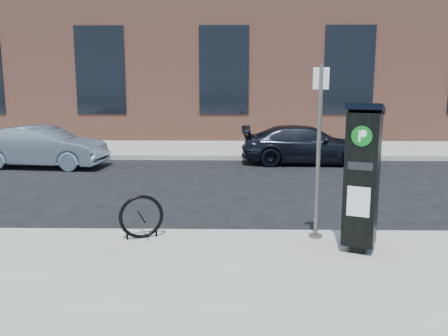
{
  "coord_description": "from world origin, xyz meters",
  "views": [
    {
      "loc": [
        0.4,
        -7.41,
        2.53
      ],
      "look_at": [
        0.24,
        0.5,
        1.09
      ],
      "focal_mm": 38.0,
      "sensor_mm": 36.0,
      "label": 1
    }
  ],
  "objects_px": {
    "parking_kiosk": "(362,177)",
    "car_dark": "(307,145)",
    "sign_pole": "(318,154)",
    "bike_rack": "(141,217)",
    "car_silver": "(42,147)"
  },
  "relations": [
    {
      "from": "parking_kiosk",
      "to": "bike_rack",
      "type": "xyz_separation_m",
      "value": [
        -3.21,
        0.51,
        -0.75
      ]
    },
    {
      "from": "bike_rack",
      "to": "parking_kiosk",
      "type": "bearing_deg",
      "value": -30.02
    },
    {
      "from": "parking_kiosk",
      "to": "car_dark",
      "type": "bearing_deg",
      "value": 110.12
    },
    {
      "from": "parking_kiosk",
      "to": "car_dark",
      "type": "xyz_separation_m",
      "value": [
        0.51,
        8.31,
        -0.64
      ]
    },
    {
      "from": "bike_rack",
      "to": "car_dark",
      "type": "xyz_separation_m",
      "value": [
        3.72,
        7.8,
        0.11
      ]
    },
    {
      "from": "sign_pole",
      "to": "bike_rack",
      "type": "bearing_deg",
      "value": -172.55
    },
    {
      "from": "sign_pole",
      "to": "car_dark",
      "type": "relative_size",
      "value": 0.65
    },
    {
      "from": "parking_kiosk",
      "to": "sign_pole",
      "type": "distance_m",
      "value": 0.82
    },
    {
      "from": "sign_pole",
      "to": "car_silver",
      "type": "xyz_separation_m",
      "value": [
        -7.03,
        6.85,
        -0.84
      ]
    },
    {
      "from": "car_silver",
      "to": "car_dark",
      "type": "relative_size",
      "value": 0.92
    },
    {
      "from": "parking_kiosk",
      "to": "car_silver",
      "type": "bearing_deg",
      "value": 158.92
    },
    {
      "from": "car_dark",
      "to": "parking_kiosk",
      "type": "bearing_deg",
      "value": 177.92
    },
    {
      "from": "sign_pole",
      "to": "car_dark",
      "type": "distance_m",
      "value": 7.82
    },
    {
      "from": "sign_pole",
      "to": "bike_rack",
      "type": "relative_size",
      "value": 3.84
    },
    {
      "from": "sign_pole",
      "to": "bike_rack",
      "type": "xyz_separation_m",
      "value": [
        -2.7,
        -0.1,
        -0.98
      ]
    }
  ]
}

